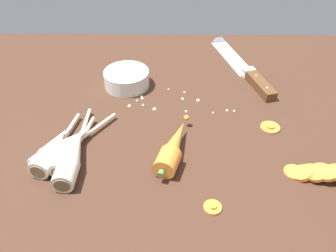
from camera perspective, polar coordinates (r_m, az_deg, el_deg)
name	(u,v)px	position (r cm, az deg, el deg)	size (l,w,h in cm)	color
ground_plane	(168,133)	(75.38, 0.01, -1.08)	(120.00, 90.00, 4.00)	#42281C
chefs_knife	(239,63)	(96.97, 11.54, 10.10)	(13.22, 34.21, 4.18)	silver
whole_carrot	(173,147)	(65.88, 0.81, -3.52)	(8.06, 17.33, 4.20)	orange
parsnip_front	(72,155)	(66.85, -15.44, -4.69)	(4.18, 22.78, 4.00)	silver
parsnip_mid_left	(64,148)	(68.92, -16.75, -3.41)	(13.93, 18.43, 4.00)	silver
parsnip_mid_right	(71,152)	(67.63, -15.61, -4.11)	(5.81, 17.37, 4.00)	silver
parsnip_back	(52,150)	(69.10, -18.46, -3.72)	(6.04, 18.22, 4.00)	silver
carrot_slice_stack	(324,173)	(68.14, 24.29, -7.00)	(13.13, 6.11, 4.15)	orange
carrot_slice_stray_near	(213,207)	(59.24, 7.36, -12.99)	(3.09, 3.09, 0.70)	orange
carrot_slice_stray_mid	(270,127)	(76.34, 16.47, -0.11)	(4.09, 4.09, 0.70)	orange
prep_bowl	(127,78)	(86.23, -6.81, 7.83)	(11.00, 11.00, 4.00)	white
mince_crumbs	(168,102)	(80.29, -0.03, 3.95)	(24.47, 10.50, 0.90)	silver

